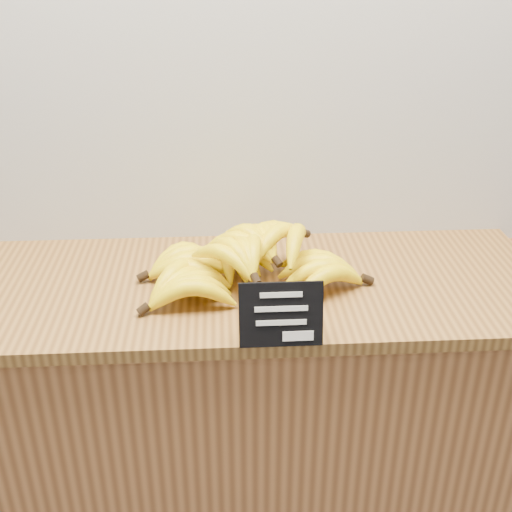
# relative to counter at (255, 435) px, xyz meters

# --- Properties ---
(counter) EXTENTS (1.52, 0.50, 0.90)m
(counter) POSITION_rel_counter_xyz_m (0.00, 0.00, 0.00)
(counter) COLOR #A36534
(counter) RESTS_ON ground
(counter_top) EXTENTS (1.39, 0.54, 0.03)m
(counter_top) POSITION_rel_counter_xyz_m (0.00, 0.00, 0.47)
(counter_top) COLOR olive
(counter_top) RESTS_ON counter
(chalkboard_sign) EXTENTS (0.17, 0.04, 0.13)m
(chalkboard_sign) POSITION_rel_counter_xyz_m (0.04, -0.26, 0.55)
(chalkboard_sign) COLOR black
(chalkboard_sign) RESTS_ON counter_top
(banana_pile) EXTENTS (0.53, 0.33, 0.13)m
(banana_pile) POSITION_rel_counter_xyz_m (-0.03, -0.01, 0.54)
(banana_pile) COLOR #FFE70A
(banana_pile) RESTS_ON counter_top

